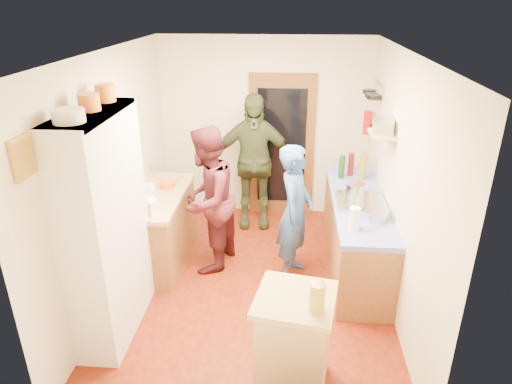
# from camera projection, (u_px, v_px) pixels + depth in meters

# --- Properties ---
(floor) EXTENTS (3.00, 4.00, 0.02)m
(floor) POSITION_uv_depth(u_px,v_px,m) (253.00, 284.00, 5.31)
(floor) COLOR maroon
(floor) RESTS_ON ground
(ceiling) EXTENTS (3.00, 4.00, 0.02)m
(ceiling) POSITION_uv_depth(u_px,v_px,m) (253.00, 51.00, 4.27)
(ceiling) COLOR silver
(ceiling) RESTS_ON ground
(wall_back) EXTENTS (3.00, 0.02, 2.60)m
(wall_back) POSITION_uv_depth(u_px,v_px,m) (265.00, 129.00, 6.63)
(wall_back) COLOR beige
(wall_back) RESTS_ON ground
(wall_front) EXTENTS (3.00, 0.02, 2.60)m
(wall_front) POSITION_uv_depth(u_px,v_px,m) (226.00, 296.00, 2.95)
(wall_front) COLOR beige
(wall_front) RESTS_ON ground
(wall_left) EXTENTS (0.02, 4.00, 2.60)m
(wall_left) POSITION_uv_depth(u_px,v_px,m) (113.00, 176.00, 4.90)
(wall_left) COLOR beige
(wall_left) RESTS_ON ground
(wall_right) EXTENTS (0.02, 4.00, 2.60)m
(wall_right) POSITION_uv_depth(u_px,v_px,m) (399.00, 185.00, 4.68)
(wall_right) COLOR beige
(wall_right) RESTS_ON ground
(door_frame) EXTENTS (0.95, 0.06, 2.10)m
(door_frame) POSITION_uv_depth(u_px,v_px,m) (281.00, 146.00, 6.67)
(door_frame) COLOR brown
(door_frame) RESTS_ON ground
(door_glass) EXTENTS (0.70, 0.02, 1.70)m
(door_glass) POSITION_uv_depth(u_px,v_px,m) (281.00, 147.00, 6.64)
(door_glass) COLOR black
(door_glass) RESTS_ON door_frame
(hutch_body) EXTENTS (0.40, 1.20, 2.20)m
(hutch_body) POSITION_uv_depth(u_px,v_px,m) (106.00, 228.00, 4.23)
(hutch_body) COLOR silver
(hutch_body) RESTS_ON ground
(hutch_top_shelf) EXTENTS (0.40, 1.14, 0.04)m
(hutch_top_shelf) POSITION_uv_depth(u_px,v_px,m) (89.00, 114.00, 3.80)
(hutch_top_shelf) COLOR silver
(hutch_top_shelf) RESTS_ON hutch_body
(plate_stack) EXTENTS (0.24, 0.24, 0.10)m
(plate_stack) POSITION_uv_depth(u_px,v_px,m) (69.00, 116.00, 3.45)
(plate_stack) COLOR white
(plate_stack) RESTS_ON hutch_top_shelf
(orange_pot_a) EXTENTS (0.18, 0.18, 0.14)m
(orange_pot_a) POSITION_uv_depth(u_px,v_px,m) (89.00, 102.00, 3.79)
(orange_pot_a) COLOR orange
(orange_pot_a) RESTS_ON hutch_top_shelf
(orange_pot_b) EXTENTS (0.18, 0.18, 0.16)m
(orange_pot_b) POSITION_uv_depth(u_px,v_px,m) (105.00, 93.00, 4.11)
(orange_pot_b) COLOR orange
(orange_pot_b) RESTS_ON hutch_top_shelf
(left_counter_base) EXTENTS (0.60, 1.40, 0.85)m
(left_counter_base) POSITION_uv_depth(u_px,v_px,m) (160.00, 229.00, 5.64)
(left_counter_base) COLOR #966030
(left_counter_base) RESTS_ON ground
(left_counter_top) EXTENTS (0.64, 1.44, 0.05)m
(left_counter_top) POSITION_uv_depth(u_px,v_px,m) (156.00, 196.00, 5.46)
(left_counter_top) COLOR tan
(left_counter_top) RESTS_ON left_counter_base
(toaster) EXTENTS (0.26, 0.21, 0.16)m
(toaster) POSITION_uv_depth(u_px,v_px,m) (147.00, 206.00, 4.94)
(toaster) COLOR white
(toaster) RESTS_ON left_counter_top
(kettle) EXTENTS (0.18, 0.18, 0.17)m
(kettle) POSITION_uv_depth(u_px,v_px,m) (148.00, 192.00, 5.30)
(kettle) COLOR white
(kettle) RESTS_ON left_counter_top
(orange_bowl) EXTENTS (0.21, 0.21, 0.08)m
(orange_bowl) POSITION_uv_depth(u_px,v_px,m) (167.00, 185.00, 5.61)
(orange_bowl) COLOR orange
(orange_bowl) RESTS_ON left_counter_top
(chopping_board) EXTENTS (0.36, 0.31, 0.02)m
(chopping_board) POSITION_uv_depth(u_px,v_px,m) (169.00, 177.00, 5.91)
(chopping_board) COLOR tan
(chopping_board) RESTS_ON left_counter_top
(right_counter_base) EXTENTS (0.60, 2.20, 0.84)m
(right_counter_base) POSITION_uv_depth(u_px,v_px,m) (355.00, 235.00, 5.51)
(right_counter_base) COLOR #966030
(right_counter_base) RESTS_ON ground
(right_counter_top) EXTENTS (0.62, 2.22, 0.06)m
(right_counter_top) POSITION_uv_depth(u_px,v_px,m) (359.00, 201.00, 5.33)
(right_counter_top) COLOR #0C15BC
(right_counter_top) RESTS_ON right_counter_base
(hob) EXTENTS (0.55, 0.58, 0.04)m
(hob) POSITION_uv_depth(u_px,v_px,m) (360.00, 202.00, 5.20)
(hob) COLOR silver
(hob) RESTS_ON right_counter_top
(pot_on_hob) EXTENTS (0.21, 0.21, 0.14)m
(pot_on_hob) POSITION_uv_depth(u_px,v_px,m) (355.00, 189.00, 5.30)
(pot_on_hob) COLOR silver
(pot_on_hob) RESTS_ON hob
(bottle_a) EXTENTS (0.09, 0.09, 0.30)m
(bottle_a) POSITION_uv_depth(u_px,v_px,m) (342.00, 167.00, 5.87)
(bottle_a) COLOR #143F14
(bottle_a) RESTS_ON right_counter_top
(bottle_b) EXTENTS (0.09, 0.09, 0.31)m
(bottle_b) POSITION_uv_depth(u_px,v_px,m) (351.00, 164.00, 5.96)
(bottle_b) COLOR #591419
(bottle_b) RESTS_ON right_counter_top
(bottle_c) EXTENTS (0.10, 0.10, 0.35)m
(bottle_c) POSITION_uv_depth(u_px,v_px,m) (363.00, 167.00, 5.80)
(bottle_c) COLOR olive
(bottle_c) RESTS_ON right_counter_top
(paper_towel) EXTENTS (0.13, 0.13, 0.24)m
(paper_towel) POSITION_uv_depth(u_px,v_px,m) (354.00, 218.00, 4.60)
(paper_towel) COLOR white
(paper_towel) RESTS_ON right_counter_top
(mixing_bowl) EXTENTS (0.29, 0.29, 0.11)m
(mixing_bowl) POSITION_uv_depth(u_px,v_px,m) (375.00, 214.00, 4.83)
(mixing_bowl) COLOR silver
(mixing_bowl) RESTS_ON right_counter_top
(island_base) EXTENTS (0.64, 0.64, 0.86)m
(island_base) POSITION_uv_depth(u_px,v_px,m) (294.00, 345.00, 3.78)
(island_base) COLOR tan
(island_base) RESTS_ON ground
(island_top) EXTENTS (0.72, 0.72, 0.05)m
(island_top) POSITION_uv_depth(u_px,v_px,m) (295.00, 299.00, 3.59)
(island_top) COLOR tan
(island_top) RESTS_ON island_base
(cutting_board) EXTENTS (0.39, 0.34, 0.02)m
(cutting_board) POSITION_uv_depth(u_px,v_px,m) (290.00, 294.00, 3.65)
(cutting_board) COLOR white
(cutting_board) RESTS_ON island_top
(oil_jar) EXTENTS (0.14, 0.14, 0.23)m
(oil_jar) POSITION_uv_depth(u_px,v_px,m) (317.00, 297.00, 3.39)
(oil_jar) COLOR #AD9E2D
(oil_jar) RESTS_ON island_top
(pan_rail) EXTENTS (0.02, 0.65, 0.02)m
(pan_rail) POSITION_uv_depth(u_px,v_px,m) (378.00, 84.00, 5.78)
(pan_rail) COLOR silver
(pan_rail) RESTS_ON wall_right
(pan_hang_a) EXTENTS (0.18, 0.18, 0.05)m
(pan_hang_a) POSITION_uv_depth(u_px,v_px,m) (374.00, 97.00, 5.67)
(pan_hang_a) COLOR black
(pan_hang_a) RESTS_ON pan_rail
(pan_hang_b) EXTENTS (0.16, 0.16, 0.05)m
(pan_hang_b) POSITION_uv_depth(u_px,v_px,m) (371.00, 95.00, 5.86)
(pan_hang_b) COLOR black
(pan_hang_b) RESTS_ON pan_rail
(pan_hang_c) EXTENTS (0.17, 0.17, 0.05)m
(pan_hang_c) POSITION_uv_depth(u_px,v_px,m) (369.00, 91.00, 6.04)
(pan_hang_c) COLOR black
(pan_hang_c) RESTS_ON pan_rail
(wall_shelf) EXTENTS (0.26, 0.42, 0.03)m
(wall_shelf) POSITION_uv_depth(u_px,v_px,m) (382.00, 134.00, 4.94)
(wall_shelf) COLOR tan
(wall_shelf) RESTS_ON wall_right
(radio) EXTENTS (0.27, 0.34, 0.15)m
(radio) POSITION_uv_depth(u_px,v_px,m) (383.00, 126.00, 4.90)
(radio) COLOR silver
(radio) RESTS_ON wall_shelf
(ext_bracket) EXTENTS (0.06, 0.10, 0.04)m
(ext_bracket) POSITION_uv_depth(u_px,v_px,m) (372.00, 126.00, 6.18)
(ext_bracket) COLOR black
(ext_bracket) RESTS_ON wall_right
(fire_extinguisher) EXTENTS (0.11, 0.11, 0.32)m
(fire_extinguisher) POSITION_uv_depth(u_px,v_px,m) (367.00, 123.00, 6.16)
(fire_extinguisher) COLOR red
(fire_extinguisher) RESTS_ON wall_right
(picture_frame) EXTENTS (0.03, 0.25, 0.30)m
(picture_frame) POSITION_uv_depth(u_px,v_px,m) (23.00, 157.00, 3.18)
(picture_frame) COLOR gold
(picture_frame) RESTS_ON wall_left
(person_hob) EXTENTS (0.50, 0.66, 1.62)m
(person_hob) POSITION_uv_depth(u_px,v_px,m) (297.00, 214.00, 5.16)
(person_hob) COLOR #2E4F94
(person_hob) RESTS_ON ground
(person_left) EXTENTS (0.85, 0.99, 1.77)m
(person_left) POSITION_uv_depth(u_px,v_px,m) (211.00, 199.00, 5.36)
(person_left) COLOR #48181E
(person_left) RESTS_ON ground
(person_back) EXTENTS (1.15, 0.53, 1.91)m
(person_back) POSITION_uv_depth(u_px,v_px,m) (254.00, 162.00, 6.32)
(person_back) COLOR #323A21
(person_back) RESTS_ON ground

